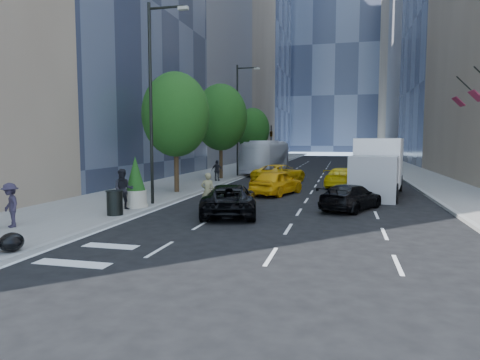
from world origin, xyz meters
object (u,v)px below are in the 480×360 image
(skateboarder, at_px, (208,194))
(city_bus, at_px, (267,157))
(box_truck, at_px, (378,167))
(black_sedan_lincoln, at_px, (230,199))
(trash_can, at_px, (115,203))
(black_sedan_mercedes, at_px, (351,197))
(planter_shrub, at_px, (136,183))

(skateboarder, bearing_deg, city_bus, -108.00)
(city_bus, xyz_separation_m, box_truck, (9.85, -16.43, 0.10))
(black_sedan_lincoln, distance_m, box_truck, 11.35)
(trash_can, bearing_deg, black_sedan_lincoln, 23.98)
(trash_can, bearing_deg, black_sedan_mercedes, 25.37)
(skateboarder, bearing_deg, box_truck, -156.44)
(black_sedan_lincoln, height_order, black_sedan_mercedes, black_sedan_lincoln)
(black_sedan_mercedes, distance_m, trash_can, 11.05)
(black_sedan_mercedes, distance_m, planter_shrub, 10.48)
(city_bus, distance_m, trash_can, 27.38)
(black_sedan_mercedes, relative_size, trash_can, 4.27)
(black_sedan_mercedes, relative_size, planter_shrub, 1.77)
(black_sedan_lincoln, bearing_deg, skateboarder, -35.23)
(box_truck, distance_m, planter_shrub, 14.63)
(city_bus, distance_m, planter_shrub, 25.11)
(trash_can, relative_size, planter_shrub, 0.41)
(black_sedan_mercedes, bearing_deg, box_truck, -80.47)
(city_bus, height_order, box_truck, box_truck)
(black_sedan_lincoln, bearing_deg, black_sedan_mercedes, -166.07)
(black_sedan_mercedes, bearing_deg, planter_shrub, 38.34)
(skateboarder, height_order, box_truck, box_truck)
(black_sedan_mercedes, height_order, trash_can, black_sedan_mercedes)
(box_truck, bearing_deg, skateboarder, -125.75)
(black_sedan_lincoln, height_order, city_bus, city_bus)
(black_sedan_mercedes, xyz_separation_m, box_truck, (1.67, 6.14, 1.14))
(skateboarder, bearing_deg, planter_shrub, -17.29)
(city_bus, xyz_separation_m, planter_shrub, (-1.97, -25.03, -0.36))
(skateboarder, distance_m, planter_shrub, 3.61)
(black_sedan_mercedes, distance_m, box_truck, 6.46)
(black_sedan_mercedes, bearing_deg, skateboarder, 43.09)
(skateboarder, bearing_deg, black_sedan_lincoln, 135.67)
(box_truck, bearing_deg, planter_shrub, -134.97)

